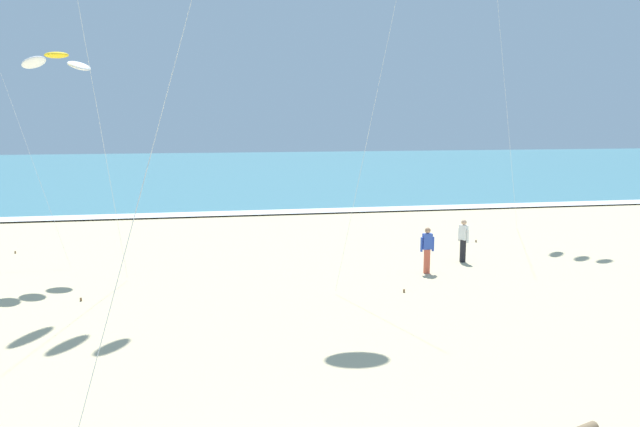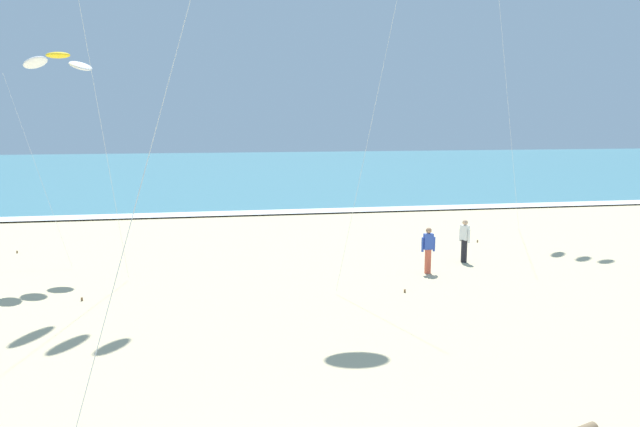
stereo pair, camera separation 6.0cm
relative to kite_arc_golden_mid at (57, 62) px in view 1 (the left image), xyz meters
The scene contains 5 objects.
ocean_water 42.05m from the kite_arc_golden_mid, 81.14° to the left, with size 160.00×60.00×0.08m, color teal.
shoreline_foam 14.73m from the kite_arc_golden_mid, 60.42° to the left, with size 160.00×1.61×0.01m, color white.
kite_arc_golden_mid is the anchor object (origin of this frame).
bystander_white_top 15.45m from the kite_arc_golden_mid, ahead, with size 0.29×0.46×1.59m.
bystander_blue_top 13.96m from the kite_arc_golden_mid, 12.79° to the right, with size 0.50×0.22×1.59m.
Camera 1 is at (-1.50, -5.85, 5.26)m, focal length 33.84 mm.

